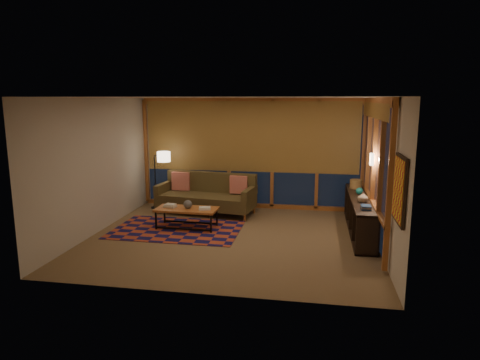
% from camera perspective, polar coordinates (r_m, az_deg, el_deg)
% --- Properties ---
extents(floor, '(5.50, 5.00, 0.01)m').
position_cam_1_polar(floor, '(8.45, -1.12, -7.67)').
color(floor, '#846C54').
rests_on(floor, ground).
extents(ceiling, '(5.50, 5.00, 0.01)m').
position_cam_1_polar(ceiling, '(8.02, -1.19, 10.96)').
color(ceiling, silver).
rests_on(ceiling, walls).
extents(walls, '(5.51, 5.01, 2.70)m').
position_cam_1_polar(walls, '(8.13, -1.16, 1.40)').
color(walls, beige).
rests_on(walls, floor).
extents(window_wall_back, '(5.30, 0.16, 2.60)m').
position_cam_1_polar(window_wall_back, '(10.50, 1.41, 3.51)').
color(window_wall_back, '#B36829').
rests_on(window_wall_back, walls).
extents(window_wall_right, '(0.16, 3.70, 2.60)m').
position_cam_1_polar(window_wall_right, '(8.64, 17.37, 1.47)').
color(window_wall_right, '#B36829').
rests_on(window_wall_right, walls).
extents(wall_art, '(0.06, 0.74, 0.94)m').
position_cam_1_polar(wall_art, '(6.25, 20.46, -1.19)').
color(wall_art, red).
rests_on(wall_art, walls).
extents(wall_sconce, '(0.12, 0.18, 0.22)m').
position_cam_1_polar(wall_sconce, '(8.46, 17.16, 2.66)').
color(wall_sconce, '#FFE2BB').
rests_on(wall_sconce, walls).
extents(sofa, '(2.36, 1.21, 0.92)m').
position_cam_1_polar(sofa, '(10.10, -4.57, -1.92)').
color(sofa, '#4F4127').
rests_on(sofa, floor).
extents(pillow_left, '(0.44, 0.16, 0.44)m').
position_cam_1_polar(pillow_left, '(10.54, -7.86, -0.23)').
color(pillow_left, '#BE0404').
rests_on(pillow_left, sofa).
extents(pillow_right, '(0.41, 0.14, 0.41)m').
position_cam_1_polar(pillow_right, '(10.02, -0.17, -0.77)').
color(pillow_right, '#BE0404').
rests_on(pillow_right, sofa).
extents(area_rug, '(2.61, 1.74, 0.01)m').
position_cam_1_polar(area_rug, '(9.03, -8.40, -6.54)').
color(area_rug, '#AA4126').
rests_on(area_rug, floor).
extents(coffee_table, '(1.29, 0.61, 0.43)m').
position_cam_1_polar(coffee_table, '(9.06, -7.10, -5.07)').
color(coffee_table, '#B36829').
rests_on(coffee_table, floor).
extents(book_stack_a, '(0.24, 0.20, 0.06)m').
position_cam_1_polar(book_stack_a, '(9.13, -9.31, -3.43)').
color(book_stack_a, silver).
rests_on(book_stack_a, coffee_table).
extents(book_stack_b, '(0.28, 0.24, 0.05)m').
position_cam_1_polar(book_stack_b, '(8.87, -4.73, -3.79)').
color(book_stack_b, silver).
rests_on(book_stack_b, coffee_table).
extents(ceramic_pot, '(0.21, 0.21, 0.18)m').
position_cam_1_polar(ceramic_pot, '(8.96, -6.97, -3.23)').
color(ceramic_pot, '#262628').
rests_on(ceramic_pot, coffee_table).
extents(floor_lamp, '(0.57, 0.50, 1.44)m').
position_cam_1_polar(floor_lamp, '(10.75, -11.25, 0.09)').
color(floor_lamp, black).
rests_on(floor_lamp, floor).
extents(bookshelf, '(0.40, 2.89, 0.72)m').
position_cam_1_polar(bookshelf, '(9.04, 15.65, -4.47)').
color(bookshelf, '#33231A').
rests_on(bookshelf, floor).
extents(basket, '(0.30, 0.30, 0.20)m').
position_cam_1_polar(basket, '(9.81, 15.17, -0.51)').
color(basket, tan).
rests_on(basket, bookshelf).
extents(teal_bowl, '(0.17, 0.17, 0.15)m').
position_cam_1_polar(teal_bowl, '(9.19, 15.63, -1.43)').
color(teal_bowl, '#177773').
rests_on(teal_bowl, bookshelf).
extents(vase, '(0.21, 0.21, 0.20)m').
position_cam_1_polar(vase, '(8.52, 16.07, -2.19)').
color(vase, tan).
rests_on(vase, bookshelf).
extents(shelf_book_stack, '(0.23, 0.27, 0.07)m').
position_cam_1_polar(shelf_book_stack, '(8.02, 16.44, -3.52)').
color(shelf_book_stack, silver).
rests_on(shelf_book_stack, bookshelf).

